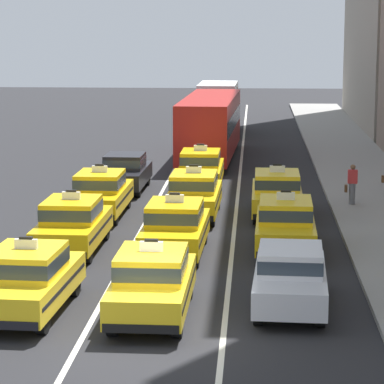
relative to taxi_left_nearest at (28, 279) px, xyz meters
The scene contains 17 objects.
ground_plane 3.80m from the taxi_left_nearest, 28.96° to the right, with size 160.00×160.00×0.00m, color #232326.
lane_stripe_left_center 18.30m from the taxi_left_nearest, 84.87° to the left, with size 0.14×80.00×0.01m, color silver.
lane_stripe_center_right 18.86m from the taxi_left_nearest, 75.13° to the left, with size 0.14×80.00×0.01m, color silver.
taxi_left_nearest is the anchor object (origin of this frame).
taxi_left_second 6.37m from the taxi_left_nearest, 91.26° to the left, with size 1.87×4.58×1.96m.
taxi_left_third 11.66m from the taxi_left_nearest, 90.60° to the left, with size 1.87×4.58×1.96m.
sedan_left_fourth 16.93m from the taxi_left_nearest, 89.79° to the left, with size 1.84×4.33×1.58m.
taxi_center_nearest 3.06m from the taxi_left_nearest, ahead, with size 1.86×4.58×1.96m.
taxi_center_second 6.84m from the taxi_left_nearest, 63.10° to the left, with size 1.93×4.60×1.96m.
taxi_center_third 12.18m from the taxi_left_nearest, 74.23° to the left, with size 1.90×4.59×1.96m.
taxi_center_fourth 17.89m from the taxi_left_nearest, 79.64° to the left, with size 1.85×4.57×1.96m.
bus_center_fifth 26.80m from the taxi_left_nearest, 83.16° to the left, with size 2.92×11.29×3.22m.
box_truck_center_sixth 37.43m from the taxi_left_nearest, 85.07° to the left, with size 2.40×7.00×3.27m.
sedan_right_nearest 6.47m from the taxi_left_nearest, ahead, with size 1.94×4.37×1.58m.
taxi_right_second 9.36m from the taxi_left_nearest, 46.18° to the left, with size 1.91×4.60×1.96m.
taxi_right_third 13.67m from the taxi_left_nearest, 62.39° to the left, with size 1.85×4.57×1.96m.
pedestrian_by_storefront 16.66m from the taxi_left_nearest, 56.28° to the left, with size 0.47×0.24×1.54m.
Camera 1 is at (2.25, -20.17, 7.12)m, focal length 88.05 mm.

